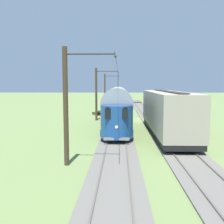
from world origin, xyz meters
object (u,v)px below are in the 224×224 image
Objects in this scene: catenary_pole_mid_near at (97,93)px; vintage_streetcar at (118,106)px; boxcar_adjacent at (166,112)px; catenary_pole_mid_far at (67,104)px; spare_tie_stack at (100,113)px; catenary_pole_foreground at (105,90)px.

vintage_streetcar is at bearing 117.61° from catenary_pole_mid_near.
boxcar_adjacent is 2.08× the size of catenary_pole_mid_far.
spare_tie_stack is (0.08, -6.02, -3.22)m from catenary_pole_mid_near.
catenary_pole_mid_near is 18.05m from catenary_pole_mid_far.
vintage_streetcar is at bearing 96.61° from catenary_pole_foreground.
vintage_streetcar is 7.03× the size of spare_tie_stack.
vintage_streetcar is 2.54× the size of catenary_pole_mid_near.
catenary_pole_foreground is 36.09m from catenary_pole_mid_far.
vintage_streetcar is 2.54× the size of catenary_pole_mid_far.
boxcar_adjacent is 5.76× the size of spare_tie_stack.
vintage_streetcar is at bearing -43.39° from boxcar_adjacent.
catenary_pole_foreground is at bearing -90.39° from spare_tie_stack.
catenary_pole_mid_far is at bearing 78.25° from vintage_streetcar.
catenary_pole_mid_near reaches higher than vintage_streetcar.
boxcar_adjacent is 2.08× the size of catenary_pole_foreground.
catenary_pole_foreground and catenary_pole_mid_near have the same top height.
boxcar_adjacent reaches higher than spare_tie_stack.
spare_tie_stack is at bearing -89.80° from catenary_pole_mid_far.
catenary_pole_mid_near is at bearing -90.00° from catenary_pole_mid_far.
catenary_pole_mid_far is (7.12, 8.72, 1.33)m from boxcar_adjacent.
catenary_pole_mid_far reaches higher than spare_tie_stack.
catenary_pole_mid_far is at bearing 90.00° from catenary_pole_mid_near.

